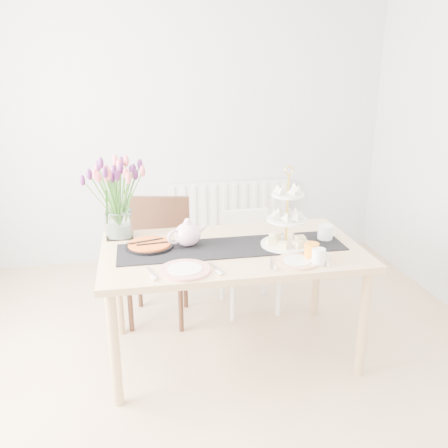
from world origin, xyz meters
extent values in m
plane|color=tan|center=(0.00, 0.00, 0.00)|extent=(4.50, 4.50, 0.00)
plane|color=silver|center=(0.00, 2.25, 1.30)|extent=(4.00, 0.00, 4.00)
cube|color=white|center=(0.50, 2.19, 0.45)|extent=(1.20, 0.08, 0.60)
cube|color=tan|center=(0.17, 0.50, 0.73)|extent=(1.60, 0.90, 0.04)
cylinder|color=tan|center=(-0.56, 0.12, 0.35)|extent=(0.06, 0.06, 0.71)
cylinder|color=tan|center=(0.90, 0.12, 0.35)|extent=(0.06, 0.06, 0.71)
cylinder|color=tan|center=(-0.56, 0.88, 0.35)|extent=(0.06, 0.06, 0.71)
cylinder|color=tan|center=(0.90, 0.88, 0.35)|extent=(0.06, 0.06, 0.71)
cube|color=#351F13|center=(-0.27, 1.04, 0.46)|extent=(0.53, 0.53, 0.04)
cube|color=#351F13|center=(-0.22, 1.24, 0.69)|extent=(0.44, 0.13, 0.42)
cylinder|color=#351F13|center=(-0.48, 0.90, 0.22)|extent=(0.04, 0.04, 0.44)
cylinder|color=#351F13|center=(-0.13, 0.82, 0.22)|extent=(0.04, 0.04, 0.44)
cylinder|color=#351F13|center=(-0.41, 1.25, 0.22)|extent=(0.04, 0.04, 0.44)
cylinder|color=#351F13|center=(-0.05, 1.18, 0.22)|extent=(0.04, 0.04, 0.44)
cube|color=white|center=(0.44, 1.09, 0.38)|extent=(0.39, 0.39, 0.04)
cube|color=white|center=(0.44, 1.26, 0.58)|extent=(0.37, 0.06, 0.36)
cylinder|color=white|center=(0.27, 0.90, 0.18)|extent=(0.04, 0.04, 0.36)
cylinder|color=white|center=(0.63, 0.92, 0.18)|extent=(0.04, 0.04, 0.36)
cylinder|color=white|center=(0.26, 1.26, 0.18)|extent=(0.04, 0.04, 0.36)
cylinder|color=white|center=(0.61, 1.28, 0.18)|extent=(0.04, 0.04, 0.36)
cube|color=black|center=(0.17, 0.50, 0.75)|extent=(1.40, 0.35, 0.01)
cube|color=silver|center=(-0.51, 0.84, 0.84)|extent=(0.17, 0.17, 0.17)
cylinder|color=gold|center=(0.51, 0.46, 0.98)|extent=(0.01, 0.01, 0.46)
cylinder|color=white|center=(0.51, 0.46, 0.77)|extent=(0.31, 0.31, 0.01)
cylinder|color=white|center=(0.51, 0.46, 0.93)|extent=(0.25, 0.25, 0.01)
cylinder|color=white|center=(0.51, 0.46, 1.08)|extent=(0.20, 0.20, 0.01)
cylinder|color=white|center=(0.80, 0.53, 0.80)|extent=(0.12, 0.12, 0.10)
cylinder|color=black|center=(-0.33, 0.58, 0.76)|extent=(0.29, 0.29, 0.03)
cylinder|color=orange|center=(-0.33, 0.58, 0.78)|extent=(0.26, 0.26, 0.01)
cylinder|color=white|center=(0.61, 0.16, 0.80)|extent=(0.08, 0.08, 0.09)
cylinder|color=orange|center=(0.59, 0.23, 0.80)|extent=(0.12, 0.12, 0.10)
cylinder|color=silver|center=(-0.15, 0.20, 0.76)|extent=(0.36, 0.36, 0.01)
cylinder|color=silver|center=(0.50, 0.20, 0.76)|extent=(0.30, 0.30, 0.01)
camera|label=1|loc=(-0.38, -2.18, 1.83)|focal=38.00mm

